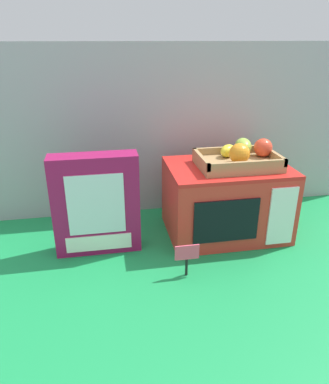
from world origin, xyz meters
TOP-DOWN VIEW (x-y plane):
  - ground_plane at (0.00, 0.00)m, footprint 1.70×1.70m
  - display_back_panel at (0.00, 0.25)m, footprint 1.61×0.03m
  - toy_microwave at (0.22, 0.01)m, footprint 0.40×0.28m
  - food_groups_crate at (0.25, 0.00)m, footprint 0.26×0.20m
  - cookie_set_box at (-0.22, -0.03)m, footprint 0.26×0.08m
  - price_sign at (0.02, -0.22)m, footprint 0.07×0.01m

SIDE VIEW (x-z plane):
  - ground_plane at x=0.00m, z-range 0.00..0.00m
  - price_sign at x=0.02m, z-range 0.02..0.12m
  - toy_microwave at x=0.22m, z-range 0.00..0.24m
  - cookie_set_box at x=-0.22m, z-range 0.00..0.32m
  - food_groups_crate at x=0.25m, z-range 0.23..0.32m
  - display_back_panel at x=0.00m, z-range 0.00..0.62m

